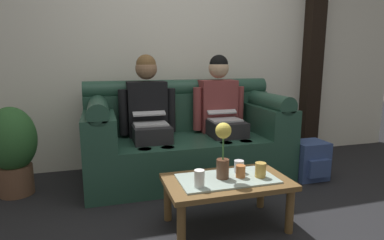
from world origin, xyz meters
TOP-DOWN VIEW (x-y plane):
  - ground_plane at (0.00, 0.00)m, footprint 14.00×14.00m
  - back_wall_patterned at (0.00, 1.70)m, footprint 6.00×0.12m
  - timber_pillar at (1.73, 1.58)m, footprint 0.20×0.20m
  - couch at (0.00, 1.17)m, footprint 1.96×0.88m
  - person_left at (-0.38, 1.17)m, footprint 0.56×0.67m
  - person_right at (0.38, 1.17)m, footprint 0.56×0.67m
  - coffee_table at (0.00, 0.10)m, footprint 0.86×0.50m
  - flower_vase at (-0.03, 0.10)m, footprint 0.11×0.11m
  - cup_near_left at (-0.23, -0.00)m, footprint 0.07×0.07m
  - cup_near_right at (0.23, 0.05)m, footprint 0.08×0.08m
  - cup_far_center at (0.10, 0.08)m, footprint 0.07×0.07m
  - cup_far_left at (0.13, 0.18)m, footprint 0.07×0.07m
  - backpack_right at (1.15, 0.72)m, footprint 0.32×0.31m
  - potted_plant at (-1.56, 1.13)m, footprint 0.40×0.40m

SIDE VIEW (x-z plane):
  - ground_plane at x=0.00m, z-range 0.00..0.00m
  - backpack_right at x=1.15m, z-range 0.00..0.38m
  - coffee_table at x=0.00m, z-range 0.12..0.49m
  - couch at x=0.00m, z-range -0.11..0.86m
  - cup_far_center at x=0.10m, z-range 0.36..0.45m
  - cup_far_left at x=0.13m, z-range 0.36..0.45m
  - cup_near_right at x=0.23m, z-range 0.36..0.46m
  - cup_near_left at x=-0.23m, z-range 0.36..0.48m
  - potted_plant at x=-1.56m, z-range 0.04..0.82m
  - flower_vase at x=-0.03m, z-range 0.38..0.78m
  - person_right at x=0.38m, z-range 0.05..1.27m
  - person_left at x=-0.38m, z-range 0.05..1.27m
  - back_wall_patterned at x=0.00m, z-range 0.00..2.90m
  - timber_pillar at x=1.73m, z-range 0.00..2.90m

